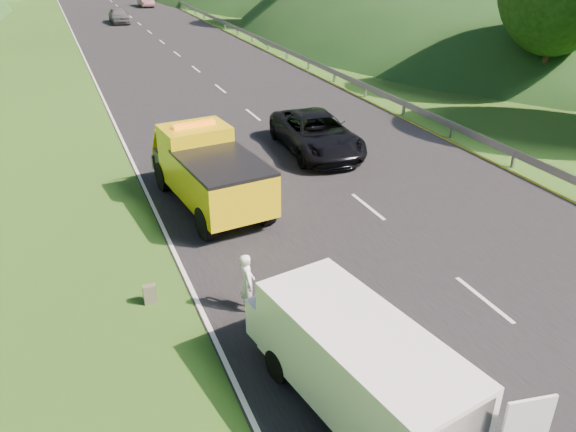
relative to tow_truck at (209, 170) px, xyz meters
name	(u,v)px	position (x,y,z in m)	size (l,w,h in m)	color
ground	(345,285)	(1.99, -6.27, -1.31)	(320.00, 320.00, 0.00)	#38661E
road_surface	(162,42)	(4.99, 33.73, -1.30)	(14.00, 200.00, 0.02)	black
guardrail	(205,20)	(12.29, 46.23, -1.31)	(0.06, 140.00, 1.52)	gray
tree_line_right	(286,7)	(24.99, 53.73, -1.31)	(14.00, 140.00, 14.00)	#2B5B1B
tow_truck	(209,170)	(0.00, 0.00, 0.00)	(2.95, 6.45, 2.68)	black
white_van	(356,362)	(0.07, -10.21, -0.14)	(3.45, 6.16, 2.07)	black
woman	(248,309)	(-0.79, -6.30, -1.31)	(0.57, 0.42, 1.58)	white
child	(301,326)	(0.16, -7.42, -1.31)	(0.51, 0.40, 1.05)	tan
worker	(395,414)	(0.75, -10.71, -1.31)	(1.06, 0.61, 1.64)	black
suitcase	(150,294)	(-3.02, -5.06, -1.05)	(0.33, 0.18, 0.53)	#535640
passing_suv	(316,152)	(5.68, 3.43, -1.31)	(2.73, 5.93, 1.65)	black
dist_car_a	(120,23)	(3.15, 46.95, -1.31)	(1.85, 4.59, 1.56)	#45474A
dist_car_b	(146,7)	(8.43, 61.24, -1.31)	(1.58, 4.52, 1.49)	brown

